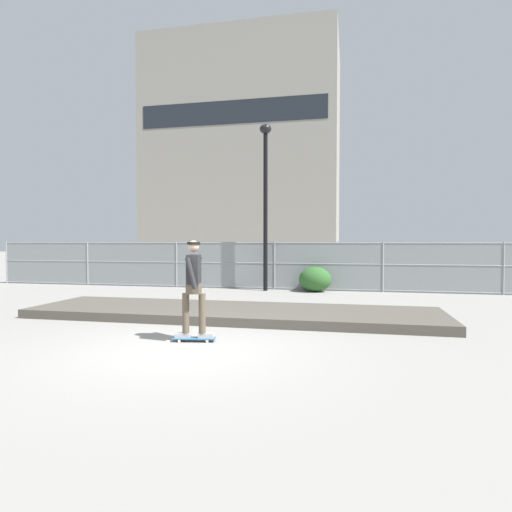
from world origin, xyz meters
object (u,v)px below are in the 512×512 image
parked_car_near (199,262)px  skater (194,282)px  skateboard (194,338)px  street_lamp (265,186)px  shrub_left (315,279)px

parked_car_near → skater: bearing=-70.8°
skateboard → skater: bearing=180.0°
skater → parked_car_near: bearing=109.2°
street_lamp → parked_car_near: (-4.07, 4.05, -3.10)m
skater → shrub_left: (1.61, 8.45, -0.65)m
parked_car_near → street_lamp: bearing=-44.8°
skater → parked_car_near: 13.20m
street_lamp → parked_car_near: bearing=135.2°
parked_car_near → shrub_left: bearing=-34.0°
skater → street_lamp: (-0.26, 8.41, 2.83)m
skateboard → skater: size_ratio=0.45×
street_lamp → parked_car_near: 6.53m
skateboard → street_lamp: size_ratio=0.13×
parked_car_near → shrub_left: parked_car_near is taller
shrub_left → parked_car_near: bearing=146.0°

